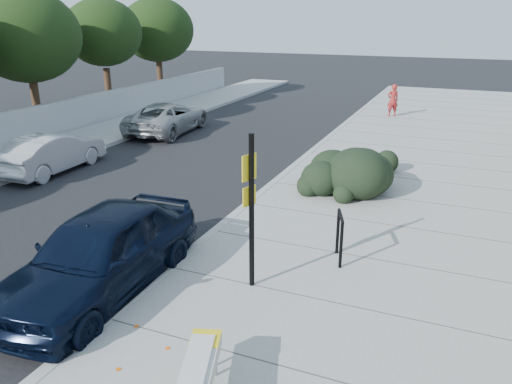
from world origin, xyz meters
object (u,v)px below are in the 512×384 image
at_px(sign_post, 251,204).
at_px(pedestrian, 393,100).
at_px(suv_silver, 168,117).
at_px(sedan_navy, 100,253).
at_px(wagon_silver, 52,153).
at_px(bike_rack, 340,233).

relative_size(sign_post, pedestrian, 1.84).
distance_m(sign_post, suv_silver, 14.46).
bearing_deg(suv_silver, sedan_navy, 112.20).
xyz_separation_m(sedan_navy, wagon_silver, (-6.70, 5.72, -0.16)).
bearing_deg(wagon_silver, pedestrian, -126.04).
relative_size(sign_post, suv_silver, 0.61).
height_order(sedan_navy, wagon_silver, sedan_navy).
xyz_separation_m(sign_post, suv_silver, (-8.97, 11.29, -1.14)).
relative_size(wagon_silver, pedestrian, 2.48).
distance_m(sign_post, sedan_navy, 3.02).
distance_m(sign_post, wagon_silver, 10.48).
height_order(bike_rack, pedestrian, pedestrian).
bearing_deg(pedestrian, bike_rack, 64.68).
bearing_deg(wagon_silver, sedan_navy, 137.48).
height_order(wagon_silver, pedestrian, pedestrian).
xyz_separation_m(sign_post, wagon_silver, (-9.33, 4.62, -1.16)).
bearing_deg(bike_rack, wagon_silver, 144.66).
distance_m(suv_silver, pedestrian, 11.39).
relative_size(suv_silver, pedestrian, 3.04).
height_order(suv_silver, pedestrian, pedestrian).
bearing_deg(sign_post, suv_silver, 150.70).
distance_m(wagon_silver, suv_silver, 6.68).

